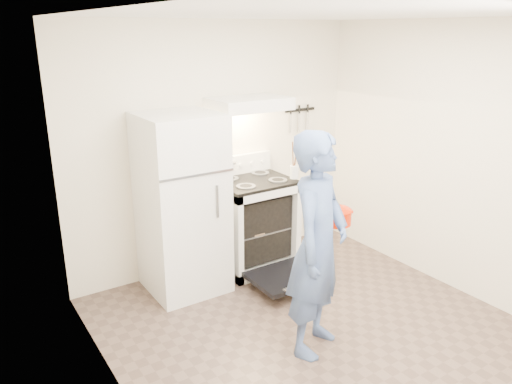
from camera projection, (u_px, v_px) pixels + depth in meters
floor at (329, 340)px, 4.05m from camera, size 3.60×3.60×0.00m
back_wall at (217, 148)px, 5.09m from camera, size 3.20×0.02×2.50m
refrigerator at (182, 204)px, 4.64m from camera, size 0.70×0.70×1.70m
stove_body at (253, 225)px, 5.20m from camera, size 0.76×0.65×0.92m
cooktop at (253, 181)px, 5.05m from camera, size 0.76×0.65×0.03m
backsplash at (239, 164)px, 5.24m from camera, size 0.76×0.07×0.20m
oven_door at (287, 276)px, 4.83m from camera, size 0.70×0.54×0.04m
oven_rack at (253, 227)px, 5.21m from camera, size 0.60×0.52×0.01m
range_hood at (249, 104)px, 4.87m from camera, size 0.76×0.50×0.12m
knife_strip at (300, 110)px, 5.54m from camera, size 0.40×0.02×0.03m
pizza_stone at (252, 230)px, 5.08m from camera, size 0.33×0.33×0.02m
tea_kettle at (224, 164)px, 5.07m from camera, size 0.24×0.19×0.29m
utensil_jar at (294, 172)px, 4.98m from camera, size 0.10×0.10×0.13m
person at (318, 245)px, 3.72m from camera, size 0.75×0.67×1.74m
dutch_oven at (336, 217)px, 4.05m from camera, size 0.32×0.25×0.22m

